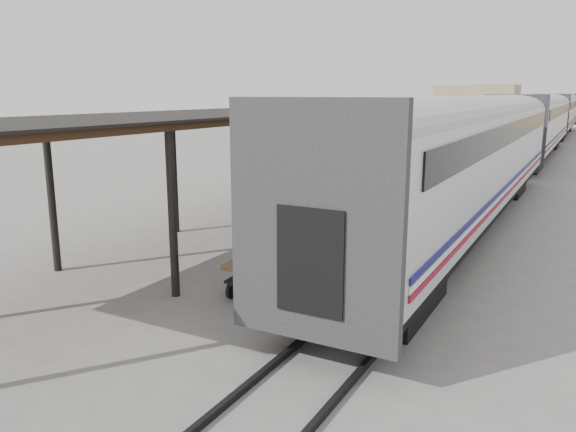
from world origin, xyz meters
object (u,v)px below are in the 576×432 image
Objects in this scene: baggage_cart at (269,264)px; luggage_tug at (383,174)px; porter at (263,227)px; pedestrian at (333,179)px.

baggage_cart is 16.59m from luggage_tug.
luggage_tug is at bearing 16.49° from porter.
pedestrian is at bearing -87.43° from luggage_tug.
baggage_cart is 1.42× the size of porter.
porter reaches higher than baggage_cart.
luggage_tug is at bearing 96.45° from baggage_cart.
luggage_tug is 1.01× the size of porter.
porter reaches higher than pedestrian.
porter is (2.99, -17.02, 1.11)m from luggage_tug.
baggage_cart is 13.04m from pedestrian.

